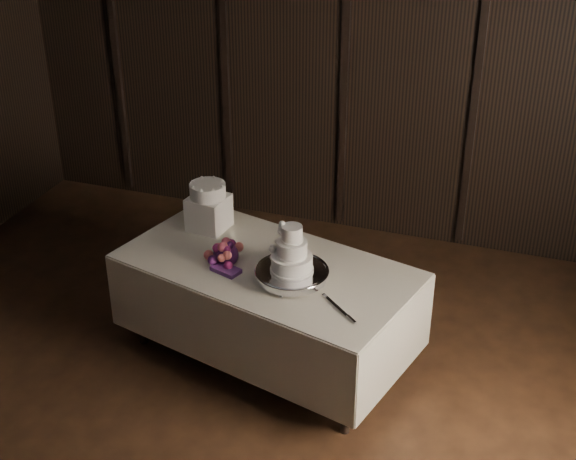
{
  "coord_description": "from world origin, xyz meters",
  "views": [
    {
      "loc": [
        1.71,
        -2.9,
        3.54
      ],
      "look_at": [
        0.21,
        1.41,
        1.05
      ],
      "focal_mm": 50.0,
      "sensor_mm": 36.0,
      "label": 1
    }
  ],
  "objects_px": {
    "display_table": "(268,307)",
    "wedding_cake": "(288,253)",
    "cake_stand": "(292,276)",
    "box_pedestal": "(209,213)",
    "small_cake": "(208,190)",
    "bouquet": "(226,253)"
  },
  "relations": [
    {
      "from": "box_pedestal",
      "to": "small_cake",
      "type": "xyz_separation_m",
      "value": [
        0.0,
        0.0,
        0.18
      ]
    },
    {
      "from": "display_table",
      "to": "bouquet",
      "type": "bearing_deg",
      "value": -153.7
    },
    {
      "from": "display_table",
      "to": "wedding_cake",
      "type": "distance_m",
      "value": 0.62
    },
    {
      "from": "bouquet",
      "to": "box_pedestal",
      "type": "xyz_separation_m",
      "value": [
        -0.3,
        0.4,
        0.06
      ]
    },
    {
      "from": "cake_stand",
      "to": "small_cake",
      "type": "distance_m",
      "value": 0.98
    },
    {
      "from": "small_cake",
      "to": "display_table",
      "type": "bearing_deg",
      "value": -31.08
    },
    {
      "from": "wedding_cake",
      "to": "bouquet",
      "type": "bearing_deg",
      "value": -170.56
    },
    {
      "from": "display_table",
      "to": "small_cake",
      "type": "xyz_separation_m",
      "value": [
        -0.58,
        0.35,
        0.64
      ]
    },
    {
      "from": "display_table",
      "to": "wedding_cake",
      "type": "relative_size",
      "value": 6.85
    },
    {
      "from": "wedding_cake",
      "to": "bouquet",
      "type": "xyz_separation_m",
      "value": [
        -0.48,
        0.11,
        -0.15
      ]
    },
    {
      "from": "wedding_cake",
      "to": "bouquet",
      "type": "relative_size",
      "value": 0.78
    },
    {
      "from": "bouquet",
      "to": "small_cake",
      "type": "distance_m",
      "value": 0.56
    },
    {
      "from": "cake_stand",
      "to": "bouquet",
      "type": "bearing_deg",
      "value": 169.3
    },
    {
      "from": "cake_stand",
      "to": "box_pedestal",
      "type": "bearing_deg",
      "value": 148.19
    },
    {
      "from": "wedding_cake",
      "to": "small_cake",
      "type": "relative_size",
      "value": 1.24
    },
    {
      "from": "box_pedestal",
      "to": "small_cake",
      "type": "height_order",
      "value": "small_cake"
    },
    {
      "from": "small_cake",
      "to": "wedding_cake",
      "type": "bearing_deg",
      "value": -33.26
    },
    {
      "from": "box_pedestal",
      "to": "bouquet",
      "type": "bearing_deg",
      "value": -53.16
    },
    {
      "from": "cake_stand",
      "to": "display_table",
      "type": "bearing_deg",
      "value": 146.4
    },
    {
      "from": "display_table",
      "to": "small_cake",
      "type": "relative_size",
      "value": 8.49
    },
    {
      "from": "display_table",
      "to": "wedding_cake",
      "type": "bearing_deg",
      "value": -24.37
    },
    {
      "from": "cake_stand",
      "to": "small_cake",
      "type": "height_order",
      "value": "small_cake"
    }
  ]
}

